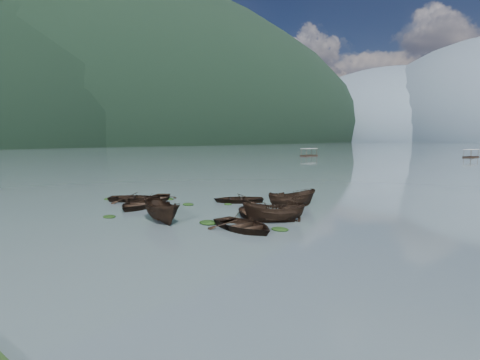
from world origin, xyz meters
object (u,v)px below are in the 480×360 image
Objects in this scene: pontoon_left at (309,156)px; rowboat_3 at (253,215)px; rowboat_0 at (139,208)px; pontoon_centre at (471,157)px.

rowboat_3 is at bearing -54.81° from pontoon_left.
rowboat_0 is 9.95m from rowboat_3.
pontoon_left is at bearing 88.06° from rowboat_0.
rowboat_3 is 0.77× the size of pontoon_centre.
rowboat_3 is (9.23, 3.72, 0.00)m from rowboat_0.
pontoon_left is (-45.41, 90.01, 0.00)m from rowboat_3.
rowboat_0 is 100.47m from pontoon_left.
rowboat_3 is 114.23m from pontoon_centre.
pontoon_left reaches higher than pontoon_centre.
pontoon_centre is at bearing 63.36° from rowboat_0.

